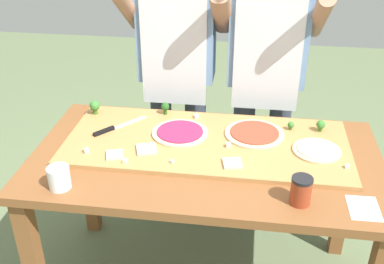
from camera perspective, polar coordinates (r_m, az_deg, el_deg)
The scene contains 24 objects.
prep_table at distance 2.12m, azimuth 1.67°, elevation -5.39°, with size 1.54×0.83×0.80m.
cutting_board at distance 2.13m, azimuth 1.80°, elevation -1.27°, with size 1.28×0.56×0.02m, color #B27F47.
chefs_knife at distance 2.25m, azimuth -9.67°, elevation 0.46°, with size 0.21×0.24×0.02m.
pizza_whole_cheese_artichoke at distance 2.11m, azimuth 15.03°, elevation -2.16°, with size 0.21×0.21×0.02m.
pizza_whole_beet_magenta at distance 2.18m, azimuth -1.48°, elevation -0.07°, with size 0.26×0.26×0.02m.
pizza_whole_tomato_red at distance 2.19m, azimuth 7.66°, elevation -0.18°, with size 0.28×0.28×0.02m.
pizza_slice_near_right at distance 2.06m, azimuth -5.59°, elevation -2.09°, with size 0.09×0.09×0.01m, color beige.
pizza_slice_far_right at distance 2.04m, azimuth -9.45°, elevation -2.76°, with size 0.07×0.07×0.01m, color beige.
pizza_slice_far_left at distance 1.96m, azimuth 4.97°, elevation -3.83°, with size 0.08×0.08×0.01m, color beige.
broccoli_floret_back_left at distance 2.35m, azimuth -3.30°, elevation 3.04°, with size 0.04×0.04×0.06m.
broccoli_floret_center_left at distance 2.25m, azimuth 12.02°, elevation 0.83°, with size 0.03×0.03×0.04m.
broccoli_floret_center_right at distance 2.27m, azimuth 15.48°, elevation 0.83°, with size 0.04×0.04×0.06m.
broccoli_floret_front_right at distance 2.39m, azimuth -11.81°, elevation 3.11°, with size 0.05×0.05×0.07m.
cheese_crumble_a at distance 1.98m, azimuth -8.17°, elevation -3.53°, with size 0.02×0.02×0.02m, color silver.
cheese_crumble_b at distance 2.08m, azimuth 4.51°, elevation -1.60°, with size 0.02×0.02×0.02m, color silver.
cheese_crumble_c at distance 2.32m, azimuth 0.50°, elevation 1.96°, with size 0.02×0.02×0.02m, color white.
cheese_crumble_d at distance 2.03m, azimuth 18.48°, elevation -4.03°, with size 0.02×0.02×0.02m, color white.
cheese_crumble_e at distance 1.97m, azimuth -2.48°, elevation -3.64°, with size 0.01×0.01×0.01m, color silver.
cheese_crumble_f at distance 2.08m, azimuth -12.84°, elevation -2.23°, with size 0.02×0.02×0.02m, color silver.
flour_cup at distance 1.91m, azimuth -15.94°, elevation -5.53°, with size 0.09×0.09×0.09m.
sauce_jar at distance 1.79m, azimuth 13.20°, elevation -6.99°, with size 0.08×0.08×0.11m.
recipe_note at distance 1.86m, azimuth 20.28°, elevation -8.74°, with size 0.11×0.15×0.00m, color white.
cook_left at distance 2.55m, azimuth -1.85°, elevation 8.71°, with size 0.54×0.39×1.67m.
cook_right at distance 2.52m, azimuth 9.08°, elevation 8.08°, with size 0.54×0.39×1.67m.
Camera 1 is at (0.18, -1.73, 1.89)m, focal length 43.58 mm.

